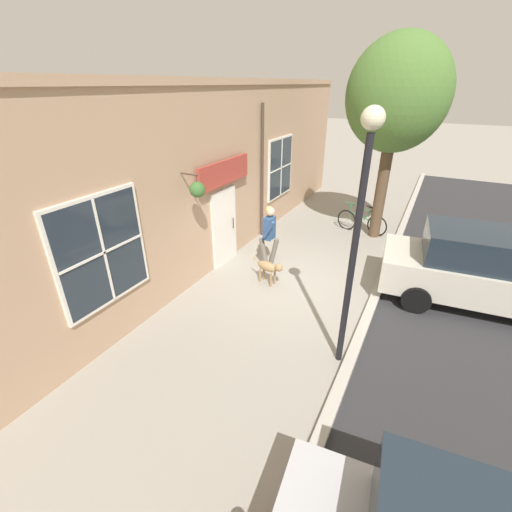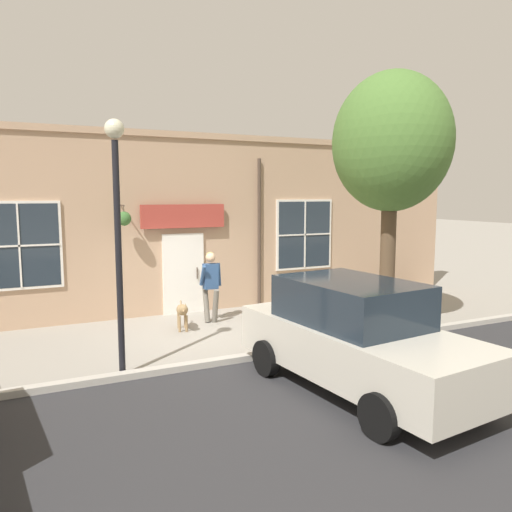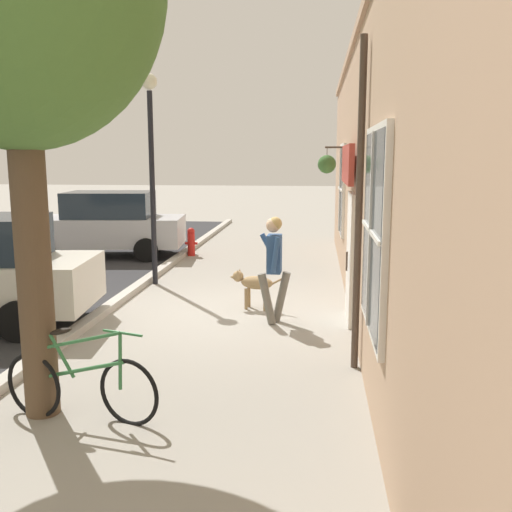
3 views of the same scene
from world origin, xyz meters
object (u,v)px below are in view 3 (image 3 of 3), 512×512
pedestrian_walking (274,259)px  leaning_bicycle (81,384)px  dog_on_leash (253,283)px  street_lamp (151,147)px  parked_car_nearest_curb (105,224)px  fire_hydrant (191,241)px

pedestrian_walking → leaning_bicycle: 4.10m
dog_on_leash → street_lamp: bearing=-37.8°
parked_car_nearest_curb → street_lamp: (-2.31, 3.24, 1.99)m
dog_on_leash → fire_hydrant: (2.30, -5.34, -0.07)m
dog_on_leash → leaning_bicycle: leaning_bicycle is taller
fire_hydrant → leaning_bicycle: bearing=96.0°
parked_car_nearest_curb → fire_hydrant: parked_car_nearest_curb is taller
fire_hydrant → parked_car_nearest_curb: bearing=7.9°
parked_car_nearest_curb → street_lamp: 4.45m
leaning_bicycle → parked_car_nearest_curb: (3.34, -9.54, 0.50)m
pedestrian_walking → parked_car_nearest_curb: bearing=-49.4°
pedestrian_walking → street_lamp: (2.73, -2.63, 1.82)m
dog_on_leash → parked_car_nearest_curb: size_ratio=0.22×
pedestrian_walking → street_lamp: size_ratio=0.40×
street_lamp → fire_hydrant: street_lamp is taller
street_lamp → parked_car_nearest_curb: bearing=-54.6°
street_lamp → fire_hydrant: size_ratio=5.61×
leaning_bicycle → street_lamp: street_lamp is taller
pedestrian_walking → street_lamp: street_lamp is taller
dog_on_leash → leaning_bicycle: (1.27, 4.52, -0.09)m
parked_car_nearest_curb → dog_on_leash: bearing=132.5°
leaning_bicycle → street_lamp: size_ratio=0.40×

